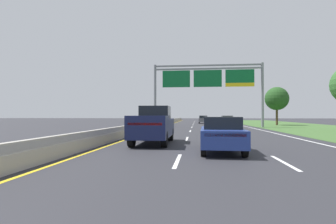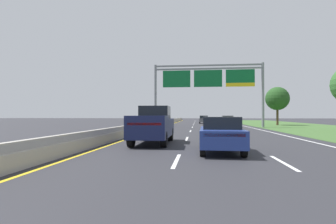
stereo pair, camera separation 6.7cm
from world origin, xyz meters
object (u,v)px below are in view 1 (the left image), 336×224
Objects in this scene: pickup_truck_navy at (153,125)px; roadside_tree_far at (277,99)px; overhead_sign_gantry at (208,82)px; car_blue_centre_lane_sedan at (222,134)px; car_darkgreen_right_lane_sedan at (227,120)px; car_grey_centre_lane_sedan at (203,119)px.

pickup_truck_navy is 0.86× the size of roadside_tree_far.
overhead_sign_gantry reaches higher than car_blue_centre_lane_sedan.
car_darkgreen_right_lane_sedan and car_blue_centre_lane_sedan have the same top height.
roadside_tree_far is at bearing -70.99° from car_darkgreen_right_lane_sedan.
pickup_truck_navy is 1.22× the size of car_blue_centre_lane_sedan.
car_darkgreen_right_lane_sedan is 1.00× the size of car_grey_centre_lane_sedan.
overhead_sign_gantry is 8.48m from car_darkgreen_right_lane_sedan.
car_darkgreen_right_lane_sedan and car_grey_centre_lane_sedan have the same top height.
pickup_truck_navy is 28.23m from car_darkgreen_right_lane_sedan.
overhead_sign_gantry is at bearing -179.15° from car_grey_centre_lane_sedan.
car_darkgreen_right_lane_sedan is 0.70× the size of roadside_tree_far.
car_grey_centre_lane_sedan is 0.99× the size of car_blue_centre_lane_sedan.
overhead_sign_gantry is 22.63m from pickup_truck_navy.
car_blue_centre_lane_sedan is at bearing 179.91° from car_grey_centre_lane_sedan.
roadside_tree_far is at bearing -125.38° from car_grey_centre_lane_sedan.
car_grey_centre_lane_sedan is at bearing 1.49° from car_blue_centre_lane_sedan.
pickup_truck_navy is at bearing 50.82° from car_blue_centre_lane_sedan.
car_blue_centre_lane_sedan is (-0.35, -24.80, -5.45)m from overhead_sign_gantry.
pickup_truck_navy reaches higher than car_darkgreen_right_lane_sedan.
car_blue_centre_lane_sedan is at bearing -131.41° from pickup_truck_navy.
car_blue_centre_lane_sedan is at bearing -90.80° from overhead_sign_gantry.
car_darkgreen_right_lane_sedan is 0.99× the size of car_blue_centre_lane_sedan.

